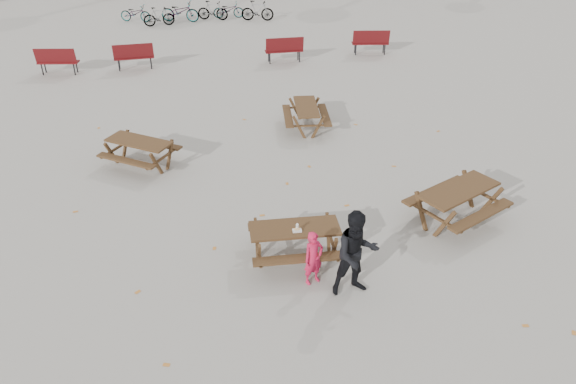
{
  "coord_description": "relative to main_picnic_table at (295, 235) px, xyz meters",
  "views": [
    {
      "loc": [
        -1.36,
        -9.1,
        7.14
      ],
      "look_at": [
        0.0,
        1.0,
        1.0
      ],
      "focal_mm": 35.0,
      "sensor_mm": 36.0,
      "label": 1
    }
  ],
  "objects": [
    {
      "name": "adult",
      "position": [
        0.98,
        -1.14,
        0.29
      ],
      "size": [
        0.94,
        0.78,
        1.76
      ],
      "primitive_type": "imported",
      "rotation": [
        0.0,
        0.0,
        0.13
      ],
      "color": "black",
      "rests_on": "ground"
    },
    {
      "name": "picnic_table_far",
      "position": [
        1.27,
        6.32,
        -0.23
      ],
      "size": [
        1.44,
        1.75,
        0.72
      ],
      "primitive_type": null,
      "rotation": [
        0.0,
        0.0,
        1.51
      ],
      "color": "#382214",
      "rests_on": "ground"
    },
    {
      "name": "picnic_table_east",
      "position": [
        3.8,
        0.89,
        -0.17
      ],
      "size": [
        2.46,
        2.31,
        0.84
      ],
      "primitive_type": null,
      "rotation": [
        0.0,
        0.0,
        0.51
      ],
      "color": "#382214",
      "rests_on": "ground"
    },
    {
      "name": "picnic_table_north",
      "position": [
        -3.46,
        4.51,
        -0.21
      ],
      "size": [
        2.21,
        2.11,
        0.75
      ],
      "primitive_type": null,
      "rotation": [
        0.0,
        0.0,
        -0.56
      ],
      "color": "#382214",
      "rests_on": "ground"
    },
    {
      "name": "park_bench_row",
      "position": [
        -1.27,
        12.79,
        -0.07
      ],
      "size": [
        13.88,
        1.51,
        1.03
      ],
      "color": "maroon",
      "rests_on": "ground"
    },
    {
      "name": "main_picnic_table",
      "position": [
        0.0,
        0.0,
        0.0
      ],
      "size": [
        1.8,
        1.45,
        0.78
      ],
      "color": "#382214",
      "rests_on": "ground"
    },
    {
      "name": "food_tray",
      "position": [
        0.03,
        -0.14,
        0.21
      ],
      "size": [
        0.18,
        0.11,
        0.03
      ],
      "primitive_type": "cube",
      "color": "white",
      "rests_on": "main_picnic_table"
    },
    {
      "name": "bicycle_row",
      "position": [
        -2.15,
        19.71,
        -0.13
      ],
      "size": [
        7.67,
        1.82,
        0.99
      ],
      "color": "black",
      "rests_on": "ground"
    },
    {
      "name": "ground",
      "position": [
        0.0,
        0.0,
        -0.59
      ],
      "size": [
        80.0,
        80.0,
        0.0
      ],
      "primitive_type": "plane",
      "color": "gray",
      "rests_on": "ground"
    },
    {
      "name": "bread_roll",
      "position": [
        0.03,
        -0.14,
        0.25
      ],
      "size": [
        0.14,
        0.06,
        0.05
      ],
      "primitive_type": "ellipsoid",
      "color": "tan",
      "rests_on": "food_tray"
    },
    {
      "name": "fallen_leaves",
      "position": [
        0.5,
        2.5,
        -0.58
      ],
      "size": [
        11.0,
        11.0,
        0.01
      ],
      "primitive_type": null,
      "color": "#C1752E",
      "rests_on": "ground"
    },
    {
      "name": "child",
      "position": [
        0.25,
        -0.77,
        -0.02
      ],
      "size": [
        0.49,
        0.42,
        1.14
      ],
      "primitive_type": "imported",
      "rotation": [
        0.0,
        0.0,
        0.43
      ],
      "color": "#D01A42",
      "rests_on": "ground"
    },
    {
      "name": "soda_bottle",
      "position": [
        0.03,
        -0.12,
        0.26
      ],
      "size": [
        0.07,
        0.07,
        0.17
      ],
      "color": "silver",
      "rests_on": "main_picnic_table"
    }
  ]
}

